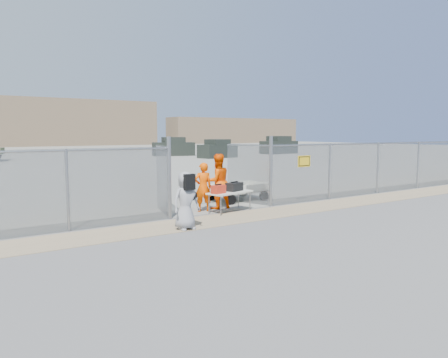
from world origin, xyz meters
TOP-DOWN VIEW (x-y plane):
  - ground at (0.00, 0.00)m, footprint 160.00×160.00m
  - tarmac_inside at (0.00, 42.00)m, footprint 160.00×80.00m
  - dirt_strip at (0.00, 1.00)m, footprint 44.00×1.60m
  - distant_hills at (5.00, 78.00)m, footprint 140.00×6.00m
  - chain_link_fence at (0.00, 2.00)m, footprint 40.00×0.20m
  - folding_table at (0.17, 1.89)m, footprint 1.70×0.98m
  - orange_bag at (-0.37, 1.78)m, footprint 0.49×0.38m
  - black_duffel at (0.40, 1.98)m, footprint 0.66×0.51m
  - security_worker_left at (-0.53, 2.45)m, footprint 0.68×0.55m
  - security_worker_right at (0.17, 2.65)m, footprint 1.00×0.82m
  - visitor at (-2.31, 0.43)m, footprint 0.80×0.54m
  - utility_trailer at (1.78, 3.70)m, footprint 2.97×1.60m
  - parked_vehicle_near at (16.66, 27.68)m, footprint 4.40×2.64m
  - parked_vehicle_mid at (14.79, 33.83)m, footprint 4.85×3.10m
  - parked_vehicle_far at (27.65, 30.74)m, footprint 4.81×2.49m

SIDE VIEW (x-z plane):
  - ground at x=0.00m, z-range 0.00..0.00m
  - tarmac_inside at x=0.00m, z-range 0.00..0.01m
  - dirt_strip at x=0.00m, z-range 0.00..0.01m
  - folding_table at x=0.17m, z-range 0.00..0.68m
  - utility_trailer at x=1.78m, z-range 0.00..0.71m
  - visitor at x=-2.31m, z-range 0.00..1.58m
  - orange_bag at x=-0.37m, z-range 0.68..0.95m
  - black_duffel at x=0.40m, z-range 0.68..0.96m
  - security_worker_left at x=-0.53m, z-range 0.00..1.63m
  - parked_vehicle_near at x=16.66m, z-range 0.00..1.86m
  - security_worker_right at x=0.17m, z-range 0.00..1.90m
  - parked_vehicle_mid at x=14.79m, z-range 0.00..2.03m
  - parked_vehicle_far at x=27.65m, z-range 0.00..2.10m
  - chain_link_fence at x=0.00m, z-range 0.00..2.20m
  - distant_hills at x=5.00m, z-range 0.00..9.00m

